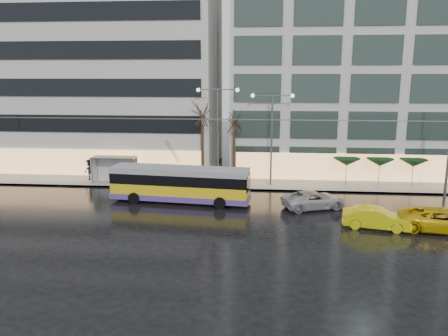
# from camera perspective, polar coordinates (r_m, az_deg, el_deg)

# --- Properties ---
(ground) EXTENTS (140.00, 140.00, 0.00)m
(ground) POSITION_cam_1_polar(r_m,az_deg,el_deg) (31.91, -6.37, -6.97)
(ground) COLOR black
(ground) RESTS_ON ground
(sidewalk) EXTENTS (80.00, 10.00, 0.15)m
(sidewalk) POSITION_cam_1_polar(r_m,az_deg,el_deg) (44.94, -0.37, -1.14)
(sidewalk) COLOR gray
(sidewalk) RESTS_ON ground
(kerb) EXTENTS (80.00, 0.10, 0.15)m
(kerb) POSITION_cam_1_polar(r_m,az_deg,el_deg) (40.16, -1.03, -2.77)
(kerb) COLOR slate
(kerb) RESTS_ON ground
(building_left) EXTENTS (34.00, 14.00, 22.00)m
(building_left) POSITION_cam_1_polar(r_m,az_deg,el_deg) (53.35, -19.94, 12.24)
(building_left) COLOR #BBB9B3
(building_left) RESTS_ON sidewalk
(building_right) EXTENTS (32.00, 14.00, 25.00)m
(building_right) POSITION_cam_1_polar(r_m,az_deg,el_deg) (50.26, 20.51, 13.97)
(building_right) COLOR #BBB9B3
(building_right) RESTS_ON sidewalk
(trolleybus) EXTENTS (11.62, 4.99, 5.31)m
(trolleybus) POSITION_cam_1_polar(r_m,az_deg,el_deg) (36.22, -5.76, -2.26)
(trolleybus) COLOR gold
(trolleybus) RESTS_ON ground
(catenary) EXTENTS (42.24, 5.12, 7.00)m
(catenary) POSITION_cam_1_polar(r_m,az_deg,el_deg) (38.32, -2.72, 2.89)
(catenary) COLOR #595B60
(catenary) RESTS_ON ground
(bus_shelter) EXTENTS (4.20, 1.60, 2.51)m
(bus_shelter) POSITION_cam_1_polar(r_m,az_deg,el_deg) (43.59, -14.51, 0.58)
(bus_shelter) COLOR #595B60
(bus_shelter) RESTS_ON sidewalk
(street_lamp_near) EXTENTS (3.96, 0.36, 9.03)m
(street_lamp_near) POSITION_cam_1_polar(r_m,az_deg,el_deg) (40.79, -0.81, 5.93)
(street_lamp_near) COLOR #595B60
(street_lamp_near) RESTS_ON sidewalk
(street_lamp_far) EXTENTS (3.96, 0.36, 8.53)m
(street_lamp_far) POSITION_cam_1_polar(r_m,az_deg,el_deg) (40.62, 6.26, 5.44)
(street_lamp_far) COLOR #595B60
(street_lamp_far) RESTS_ON sidewalk
(tree_a) EXTENTS (3.20, 3.20, 8.40)m
(tree_a) POSITION_cam_1_polar(r_m,az_deg,el_deg) (41.06, -2.88, 7.49)
(tree_a) COLOR black
(tree_a) RESTS_ON sidewalk
(tree_b) EXTENTS (3.20, 3.20, 7.70)m
(tree_b) POSITION_cam_1_polar(r_m,az_deg,el_deg) (41.02, 1.35, 6.54)
(tree_b) COLOR black
(tree_b) RESTS_ON sidewalk
(parasol_a) EXTENTS (2.50, 2.50, 2.65)m
(parasol_a) POSITION_cam_1_polar(r_m,az_deg,el_deg) (42.05, 15.73, 0.78)
(parasol_a) COLOR #595B60
(parasol_a) RESTS_ON sidewalk
(parasol_b) EXTENTS (2.50, 2.50, 2.65)m
(parasol_b) POSITION_cam_1_polar(r_m,az_deg,el_deg) (42.71, 19.69, 0.69)
(parasol_b) COLOR #595B60
(parasol_b) RESTS_ON sidewalk
(parasol_c) EXTENTS (2.50, 2.50, 2.65)m
(parasol_c) POSITION_cam_1_polar(r_m,az_deg,el_deg) (43.57, 23.51, 0.60)
(parasol_c) COLOR #595B60
(parasol_c) RESTS_ON sidewalk
(taxi_b) EXTENTS (4.75, 2.46, 1.49)m
(taxi_b) POSITION_cam_1_polar(r_m,az_deg,el_deg) (31.92, 19.27, -6.19)
(taxi_b) COLOR #D2CA0B
(taxi_b) RESTS_ON ground
(taxi_c) EXTENTS (5.98, 3.54, 1.56)m
(taxi_c) POSITION_cam_1_polar(r_m,az_deg,el_deg) (33.12, 26.63, -6.10)
(taxi_c) COLOR gold
(taxi_c) RESTS_ON ground
(sedan_silver) EXTENTS (5.50, 3.85, 1.40)m
(sedan_silver) POSITION_cam_1_polar(r_m,az_deg,el_deg) (35.28, 11.65, -4.09)
(sedan_silver) COLOR #A7A6AB
(sedan_silver) RESTS_ON ground
(pedestrian_a) EXTENTS (1.16, 1.17, 2.19)m
(pedestrian_a) POSITION_cam_1_polar(r_m,az_deg,el_deg) (41.52, -11.01, -0.33)
(pedestrian_a) COLOR black
(pedestrian_a) RESTS_ON sidewalk
(pedestrian_b) EXTENTS (0.85, 0.69, 1.64)m
(pedestrian_b) POSITION_cam_1_polar(r_m,az_deg,el_deg) (42.83, -9.99, -0.77)
(pedestrian_b) COLOR black
(pedestrian_b) RESTS_ON sidewalk
(pedestrian_c) EXTENTS (1.25, 0.85, 2.11)m
(pedestrian_c) POSITION_cam_1_polar(r_m,az_deg,el_deg) (45.05, -17.09, -0.09)
(pedestrian_c) COLOR black
(pedestrian_c) RESTS_ON sidewalk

